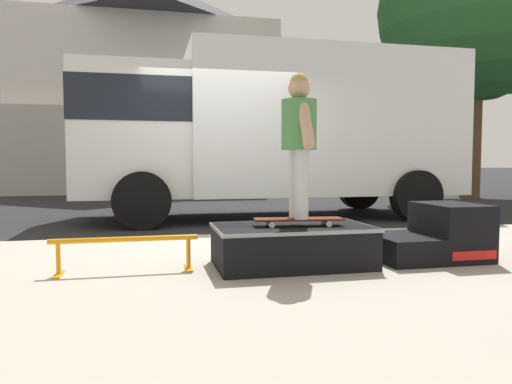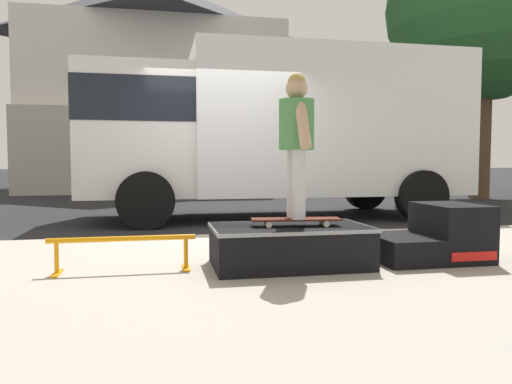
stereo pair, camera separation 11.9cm
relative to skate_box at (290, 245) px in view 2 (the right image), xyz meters
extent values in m
plane|color=black|center=(-0.09, 2.51, -0.31)|extent=(140.00, 140.00, 0.00)
cube|color=#A8A093|center=(-0.09, -0.49, -0.25)|extent=(50.00, 5.00, 0.12)
cube|color=black|center=(0.00, 0.00, -0.01)|extent=(1.35, 0.77, 0.36)
cube|color=gray|center=(0.00, 0.00, 0.15)|extent=(1.37, 0.79, 0.03)
cube|color=black|center=(1.08, 0.00, -0.08)|extent=(0.50, 0.70, 0.24)
cube|color=black|center=(1.58, 0.00, 0.07)|extent=(0.50, 0.70, 0.53)
cube|color=red|center=(1.58, -0.36, -0.10)|extent=(0.44, 0.01, 0.08)
cylinder|color=orange|center=(-1.43, 0.09, 0.08)|extent=(1.21, 0.04, 0.04)
cylinder|color=orange|center=(-1.96, 0.09, -0.06)|extent=(0.04, 0.04, 0.28)
cube|color=orange|center=(-1.96, 0.09, -0.19)|extent=(0.06, 0.28, 0.01)
cylinder|color=orange|center=(-0.91, 0.09, -0.06)|extent=(0.04, 0.04, 0.28)
cube|color=orange|center=(-0.91, 0.09, -0.19)|extent=(0.06, 0.28, 0.01)
cube|color=#4C1E14|center=(0.05, -0.03, 0.23)|extent=(0.80, 0.28, 0.02)
cylinder|color=silver|center=(0.30, 0.03, 0.19)|extent=(0.05, 0.04, 0.05)
cylinder|color=silver|center=(0.28, -0.15, 0.19)|extent=(0.05, 0.04, 0.05)
cylinder|color=silver|center=(-0.19, 0.08, 0.19)|extent=(0.05, 0.04, 0.05)
cylinder|color=silver|center=(-0.21, -0.10, 0.19)|extent=(0.05, 0.04, 0.05)
cylinder|color=silver|center=(0.05, 0.04, 0.53)|extent=(0.12, 0.12, 0.60)
cylinder|color=silver|center=(0.05, -0.11, 0.53)|extent=(0.12, 0.12, 0.60)
cylinder|color=#4C8C4C|center=(0.05, -0.03, 1.05)|extent=(0.31, 0.31, 0.43)
cylinder|color=tan|center=(0.05, 0.16, 1.04)|extent=(0.10, 0.26, 0.41)
cylinder|color=tan|center=(0.05, -0.22, 1.04)|extent=(0.10, 0.26, 0.41)
sphere|color=tan|center=(0.05, -0.03, 1.36)|extent=(0.19, 0.19, 0.19)
sphere|color=tan|center=(0.05, -0.03, 1.41)|extent=(0.16, 0.16, 0.16)
cube|color=white|center=(1.96, 4.71, 1.44)|extent=(5.00, 2.35, 2.60)
cube|color=white|center=(-1.49, 4.71, 1.24)|extent=(1.90, 2.16, 2.20)
cube|color=black|center=(-1.49, 4.71, 1.72)|extent=(1.92, 2.19, 0.70)
cylinder|color=black|center=(-1.34, 3.54, 0.14)|extent=(0.90, 0.28, 0.90)
cylinder|color=black|center=(-1.34, 5.89, 0.14)|extent=(0.90, 0.28, 0.90)
cylinder|color=black|center=(3.36, 3.54, 0.14)|extent=(0.90, 0.28, 0.90)
cylinder|color=black|center=(3.36, 5.89, 0.14)|extent=(0.90, 0.28, 0.90)
cylinder|color=brown|center=(7.89, 8.19, 1.55)|extent=(0.56, 0.56, 3.72)
sphere|color=#235628|center=(7.89, 8.19, 5.16)|extent=(5.41, 5.41, 5.41)
cube|color=silver|center=(-1.17, 16.09, 2.69)|extent=(9.00, 7.50, 6.00)
cube|color=#B2ADA3|center=(-1.17, 12.09, 1.09)|extent=(9.00, 0.50, 2.80)
pyramid|color=#38383F|center=(-1.17, 16.09, 6.89)|extent=(9.54, 7.95, 2.40)
camera|label=1|loc=(-1.24, -4.04, 0.73)|focal=33.69mm
camera|label=2|loc=(-1.12, -4.06, 0.73)|focal=33.69mm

